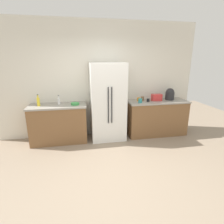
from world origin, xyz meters
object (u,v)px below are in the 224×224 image
object	(u,v)px
bottle_b	(38,101)
cup_c	(143,98)
cup_d	(140,101)
bowl_a	(75,104)
refrigerator	(108,102)
cup_b	(138,99)
bottle_a	(59,101)
cup_a	(148,100)
toaster	(157,97)
rice_cooker	(170,94)

from	to	relation	value
bottle_b	cup_c	xyz separation A→B (m)	(2.56, 0.10, -0.05)
cup_d	bowl_a	bearing A→B (deg)	177.06
refrigerator	bottle_b	bearing A→B (deg)	179.87
cup_b	cup_c	bearing A→B (deg)	12.30
bowl_a	cup_b	bearing A→B (deg)	4.19
refrigerator	bottle_a	distance (m)	1.18
cup_c	bowl_a	size ratio (longest dim) A/B	0.55
refrigerator	cup_a	size ratio (longest dim) A/B	23.38
cup_c	toaster	bearing A→B (deg)	-12.45
refrigerator	cup_a	bearing A→B (deg)	-3.19
cup_b	bowl_a	bearing A→B (deg)	-175.81
bottle_b	bowl_a	bearing A→B (deg)	-2.82
bottle_a	cup_d	distance (m)	1.98
bottle_b	cup_a	bearing A→B (deg)	-1.32
bottle_a	rice_cooker	bearing A→B (deg)	-0.35
bottle_a	cup_b	bearing A→B (deg)	-0.33
toaster	rice_cooker	xyz separation A→B (m)	(0.39, 0.05, 0.06)
bottle_b	cup_a	distance (m)	2.65
bowl_a	rice_cooker	bearing A→B (deg)	2.59
cup_c	bottle_b	bearing A→B (deg)	-177.66
refrigerator	cup_a	world-z (taller)	refrigerator
bottle_b	cup_b	world-z (taller)	bottle_b
bottle_a	bowl_a	size ratio (longest dim) A/B	1.13
refrigerator	bowl_a	xyz separation A→B (m)	(-0.79, -0.04, 0.01)
cup_a	cup_d	world-z (taller)	cup_d
cup_b	cup_c	size ratio (longest dim) A/B	0.79
cup_b	cup_c	world-z (taller)	cup_c
toaster	cup_c	xyz separation A→B (m)	(-0.35, 0.08, -0.03)
refrigerator	bottle_a	world-z (taller)	refrigerator
cup_c	cup_d	bearing A→B (deg)	-122.63
bottle_b	toaster	bearing A→B (deg)	0.51
bottle_a	cup_a	distance (m)	2.21
toaster	bottle_a	world-z (taller)	bottle_a
bottle_a	cup_d	world-z (taller)	bottle_a
bottle_b	cup_a	xyz separation A→B (m)	(2.65, -0.06, -0.07)
toaster	bowl_a	size ratio (longest dim) A/B	1.32
toaster	cup_c	bearing A→B (deg)	167.55
rice_cooker	cup_b	size ratio (longest dim) A/B	3.68
rice_cooker	cup_b	bearing A→B (deg)	179.62
cup_a	bottle_b	bearing A→B (deg)	178.68
cup_a	cup_c	distance (m)	0.19
cup_a	cup_c	xyz separation A→B (m)	(-0.09, 0.17, 0.01)
cup_a	cup_b	world-z (taller)	cup_b
cup_d	bowl_a	xyz separation A→B (m)	(-1.59, 0.08, -0.03)
bottle_b	cup_b	distance (m)	2.44
refrigerator	cup_c	xyz separation A→B (m)	(0.94, 0.11, 0.03)
bottle_a	cup_b	world-z (taller)	bottle_a
refrigerator	toaster	xyz separation A→B (m)	(1.30, 0.03, 0.07)
cup_b	cup_d	world-z (taller)	cup_d
refrigerator	cup_b	xyz separation A→B (m)	(0.82, 0.08, 0.02)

